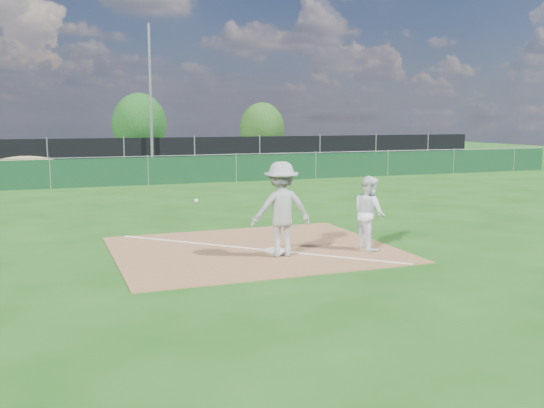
{
  "coord_description": "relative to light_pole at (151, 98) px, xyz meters",
  "views": [
    {
      "loc": [
        -4.27,
        -11.41,
        2.89
      ],
      "look_at": [
        0.44,
        1.0,
        1.0
      ],
      "focal_mm": 40.0,
      "sensor_mm": 36.0,
      "label": 1
    }
  ],
  "objects": [
    {
      "name": "parking_lot",
      "position": [
        -1.5,
        5.3,
        -4.0
      ],
      "size": [
        46.0,
        9.0,
        0.01
      ],
      "primitive_type": "cube",
      "color": "black",
      "rests_on": "ground"
    },
    {
      "name": "first_base",
      "position": [
        -1.15,
        -22.19,
        -3.94
      ],
      "size": [
        0.4,
        0.4,
        0.07
      ],
      "primitive_type": "cube",
      "rotation": [
        0.0,
        0.0,
        0.21
      ],
      "color": "white",
      "rests_on": "infield_dirt"
    },
    {
      "name": "tree_right",
      "position": [
        10.36,
        10.55,
        -1.89
      ],
      "size": [
        3.46,
        3.46,
        4.11
      ],
      "color": "#382316",
      "rests_on": "ground"
    },
    {
      "name": "dirt_mound",
      "position": [
        -6.5,
        -4.2,
        -3.42
      ],
      "size": [
        3.38,
        2.6,
        1.17
      ],
      "primitive_type": "ellipsoid",
      "color": "#99834A",
      "rests_on": "ground"
    },
    {
      "name": "foul_line",
      "position": [
        -1.5,
        -21.7,
        -3.98
      ],
      "size": [
        5.01,
        5.01,
        0.01
      ],
      "primitive_type": "cube",
      "rotation": [
        0.0,
        0.0,
        0.79
      ],
      "color": "white",
      "rests_on": "infield_dirt"
    },
    {
      "name": "car_left",
      "position": [
        -7.36,
        5.57,
        -3.17
      ],
      "size": [
        5.11,
        2.95,
        1.64
      ],
      "primitive_type": "imported",
      "rotation": [
        0.0,
        0.0,
        1.79
      ],
      "color": "#A2A4A9",
      "rests_on": "parking_lot"
    },
    {
      "name": "play_at_first",
      "position": [
        -1.18,
        -22.55,
        -2.99
      ],
      "size": [
        2.51,
        0.84,
        1.98
      ],
      "color": "#A6A6A8",
      "rests_on": "infield_dirt"
    },
    {
      "name": "car_mid",
      "position": [
        -2.62,
        4.13,
        -3.31
      ],
      "size": [
        4.31,
        2.2,
        1.35
      ],
      "primitive_type": "imported",
      "rotation": [
        0.0,
        0.0,
        1.38
      ],
      "color": "black",
      "rests_on": "parking_lot"
    },
    {
      "name": "light_pole",
      "position": [
        0.0,
        0.0,
        0.0
      ],
      "size": [
        0.16,
        0.16,
        8.0
      ],
      "primitive_type": "cylinder",
      "color": "slate",
      "rests_on": "ground"
    },
    {
      "name": "black_fence",
      "position": [
        -1.5,
        0.3,
        -3.1
      ],
      "size": [
        46.0,
        0.04,
        1.8
      ],
      "primitive_type": "cube",
      "color": "black",
      "rests_on": "ground"
    },
    {
      "name": "infield_dirt",
      "position": [
        -1.5,
        -21.7,
        -3.99
      ],
      "size": [
        6.0,
        5.0,
        0.02
      ],
      "primitive_type": "cube",
      "color": "brown",
      "rests_on": "ground"
    },
    {
      "name": "car_right",
      "position": [
        3.83,
        4.42,
        -3.27
      ],
      "size": [
        5.24,
        2.86,
        1.44
      ],
      "primitive_type": "imported",
      "rotation": [
        0.0,
        0.0,
        1.39
      ],
      "color": "black",
      "rests_on": "parking_lot"
    },
    {
      "name": "runner",
      "position": [
        0.9,
        -22.57,
        -3.18
      ],
      "size": [
        0.64,
        0.81,
        1.64
      ],
      "primitive_type": "imported",
      "rotation": [
        0.0,
        0.0,
        1.54
      ],
      "color": "white",
      "rests_on": "ground"
    },
    {
      "name": "green_fence",
      "position": [
        -1.5,
        -7.7,
        -3.4
      ],
      "size": [
        44.0,
        0.05,
        1.2
      ],
      "primitive_type": "cube",
      "color": "#0D3219",
      "rests_on": "ground"
    },
    {
      "name": "ground",
      "position": [
        -1.5,
        -12.7,
        -4.0
      ],
      "size": [
        90.0,
        90.0,
        0.0
      ],
      "primitive_type": "plane",
      "color": "#174B10",
      "rests_on": "ground"
    },
    {
      "name": "tree_mid",
      "position": [
        1.15,
        12.04,
        -1.55
      ],
      "size": [
        4.01,
        4.01,
        4.75
      ],
      "color": "#382316",
      "rests_on": "ground"
    }
  ]
}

